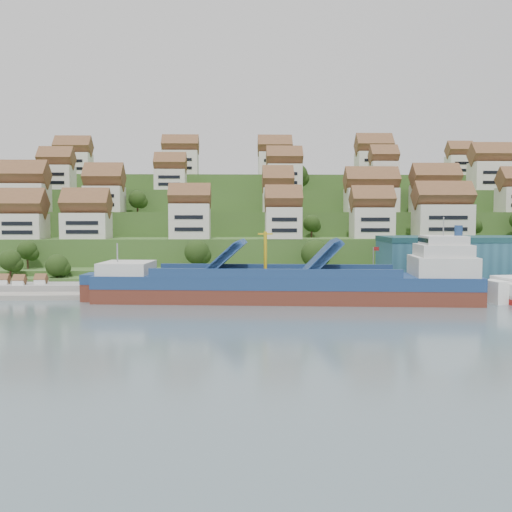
{
  "coord_description": "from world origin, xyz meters",
  "views": [
    {
      "loc": [
        -11.25,
        -112.36,
        16.84
      ],
      "look_at": [
        -7.35,
        14.0,
        8.0
      ],
      "focal_mm": 40.0,
      "sensor_mm": 36.0,
      "label": 1
    }
  ],
  "objects": [
    {
      "name": "quay",
      "position": [
        20.0,
        15.0,
        1.1
      ],
      "size": [
        180.0,
        14.0,
        2.2
      ],
      "primitive_type": "cube",
      "color": "gray",
      "rests_on": "ground"
    },
    {
      "name": "hillside",
      "position": [
        0.0,
        103.55,
        10.66
      ],
      "size": [
        260.0,
        128.0,
        31.0
      ],
      "color": "#2D4C1E",
      "rests_on": "ground"
    },
    {
      "name": "beach_huts",
      "position": [
        -60.0,
        10.75,
        2.1
      ],
      "size": [
        14.4,
        3.7,
        2.2
      ],
      "color": "white",
      "rests_on": "pebble_beach"
    },
    {
      "name": "hillside_trees",
      "position": [
        -5.66,
        46.87,
        17.41
      ],
      "size": [
        134.8,
        61.87,
        30.91
      ],
      "color": "#243E14",
      "rests_on": "ground"
    },
    {
      "name": "flagpole",
      "position": [
        18.11,
        10.0,
        6.88
      ],
      "size": [
        1.28,
        0.16,
        8.0
      ],
      "color": "gray",
      "rests_on": "quay"
    },
    {
      "name": "cargo_ship",
      "position": [
        -0.07,
        -1.15,
        3.17
      ],
      "size": [
        75.23,
        17.99,
        16.48
      ],
      "rotation": [
        0.0,
        0.0,
        -0.09
      ],
      "color": "#5D281C",
      "rests_on": "ground"
    },
    {
      "name": "ground",
      "position": [
        0.0,
        0.0,
        0.0
      ],
      "size": [
        300.0,
        300.0,
        0.0
      ],
      "primitive_type": "plane",
      "color": "slate",
      "rests_on": "ground"
    },
    {
      "name": "pebble_beach",
      "position": [
        -58.0,
        12.0,
        0.5
      ],
      "size": [
        45.0,
        20.0,
        1.0
      ],
      "primitive_type": "cube",
      "color": "gray",
      "rests_on": "ground"
    },
    {
      "name": "hillside_village",
      "position": [
        3.62,
        59.8,
        24.04
      ],
      "size": [
        159.9,
        63.74,
        28.45
      ],
      "color": "beige",
      "rests_on": "ground"
    },
    {
      "name": "warehouse",
      "position": [
        52.0,
        17.0,
        7.2
      ],
      "size": [
        60.0,
        15.0,
        10.0
      ],
      "primitive_type": "cube",
      "color": "#27586C",
      "rests_on": "quay"
    }
  ]
}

